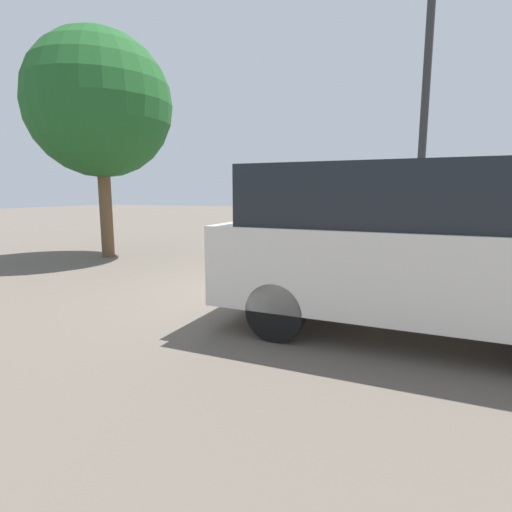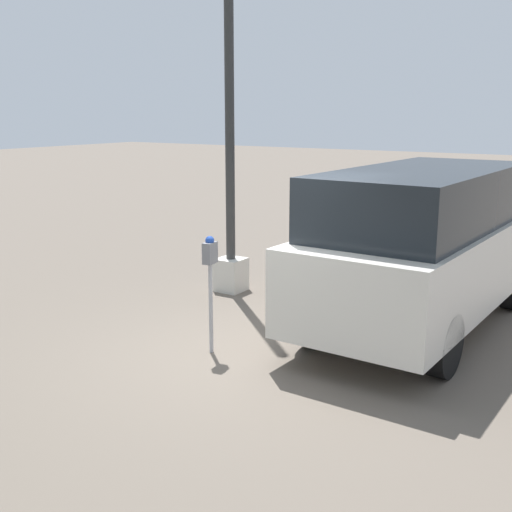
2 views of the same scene
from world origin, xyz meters
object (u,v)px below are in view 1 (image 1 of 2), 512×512
Objects in this scene: lamp_post at (421,173)px; parked_van at (411,245)px; parking_meter_near at (280,233)px; street_tree at (100,105)px.

lamp_post reaches higher than parked_van.
lamp_post is at bearing 23.24° from parking_meter_near.
lamp_post is (2.43, 1.41, 1.14)m from parking_meter_near.
parked_van is at bearing -24.05° from street_tree.
street_tree is (-5.80, 1.78, 3.10)m from parking_meter_near.
lamp_post reaches higher than parking_meter_near.
parked_van is at bearing -44.97° from parking_meter_near.
parking_meter_near is at bearing 143.65° from parked_van.
parked_van is (2.36, -1.86, 0.11)m from parking_meter_near.
lamp_post is 8.47m from street_tree.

